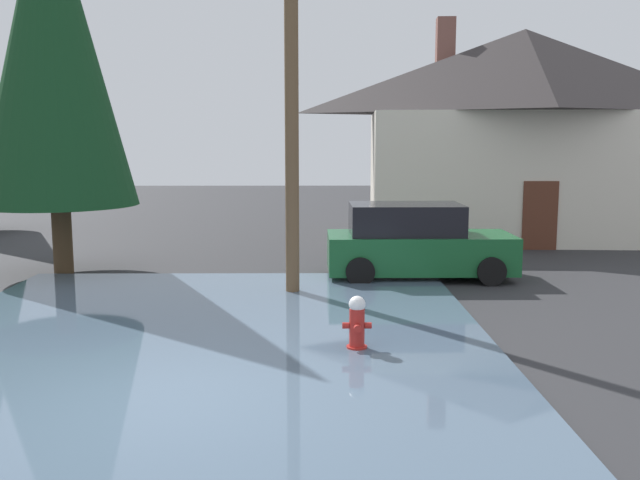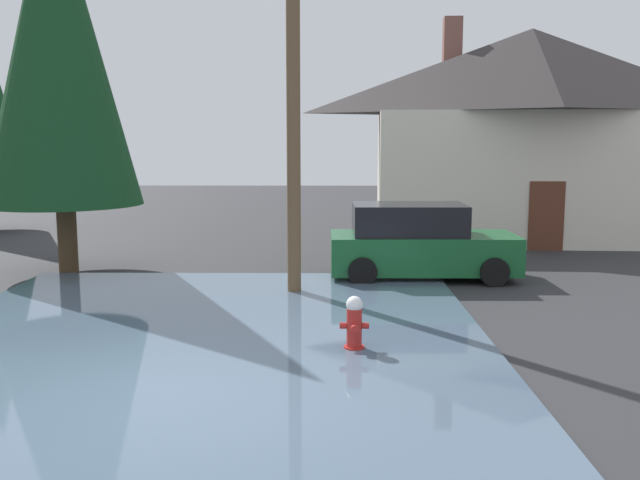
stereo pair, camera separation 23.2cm
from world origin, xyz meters
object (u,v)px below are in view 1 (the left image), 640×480
utility_pole (291,42)px  parked_car (416,243)px  house (521,131)px  fire_hydrant (357,325)px  pine_tree_mid_left (52,43)px

utility_pole → parked_car: (2.79, 1.75, -4.28)m
house → parked_car: bearing=-122.7°
house → fire_hydrant: bearing=-115.9°
utility_pole → parked_car: utility_pole is taller
fire_hydrant → utility_pole: bearing=105.3°
fire_hydrant → pine_tree_mid_left: 10.45m
house → utility_pole: bearing=-130.0°
fire_hydrant → utility_pole: size_ratio=0.09×
fire_hydrant → pine_tree_mid_left: pine_tree_mid_left is taller
utility_pole → house: (7.14, 8.51, -1.65)m
utility_pole → parked_car: bearing=32.0°
house → pine_tree_mid_left: bearing=-154.3°
utility_pole → pine_tree_mid_left: bearing=157.0°
fire_hydrant → utility_pole: 6.23m
parked_car → pine_tree_mid_left: (-8.37, 0.63, 4.56)m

